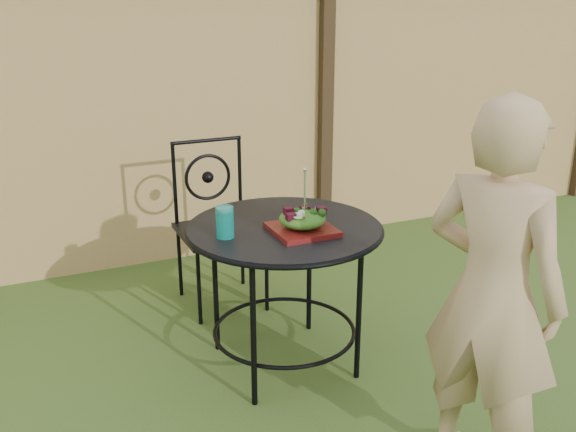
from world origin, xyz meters
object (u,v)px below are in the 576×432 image
Objects in this scene: patio_table at (284,253)px; salad_plate at (302,230)px; patio_chair at (217,220)px; diner at (492,296)px.

salad_plate is (0.04, -0.11, 0.15)m from patio_table.
patio_chair is at bearing 94.57° from patio_table.
diner is 0.92m from salad_plate.
salad_plate reaches higher than patio_table.
diner is at bearing -68.74° from patio_table.
patio_table is at bearing -85.43° from patio_chair.
patio_chair is 0.96m from salad_plate.
diner reaches higher than salad_plate.
patio_table is at bearing -2.22° from diner.
diner is (0.44, -1.78, 0.22)m from patio_chair.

